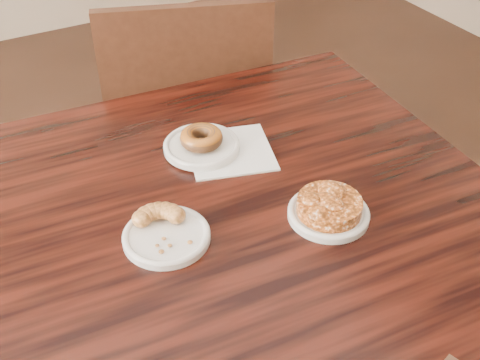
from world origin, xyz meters
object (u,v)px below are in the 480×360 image
cafe_table (244,336)px  apple_fritter (330,203)px  cruller_fragment (166,227)px  chair_far (186,119)px  glazed_donut (201,138)px

cafe_table → apple_fritter: bearing=-34.4°
cafe_table → cruller_fragment: size_ratio=8.47×
chair_far → apple_fritter: size_ratio=5.66×
apple_fritter → cruller_fragment: 0.29m
cafe_table → glazed_donut: (0.01, 0.20, 0.41)m
cafe_table → apple_fritter: (0.12, -0.09, 0.41)m
cafe_table → chair_far: chair_far is taller
cafe_table → chair_far: size_ratio=1.06×
chair_far → apple_fritter: bearing=103.0°
chair_far → apple_fritter: (-0.10, -0.85, 0.33)m
cafe_table → glazed_donut: size_ratio=10.89×
glazed_donut → apple_fritter: (0.11, -0.29, -0.00)m
apple_fritter → chair_far: bearing=83.5°
glazed_donut → apple_fritter: apple_fritter is taller
cafe_table → apple_fritter: 0.43m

